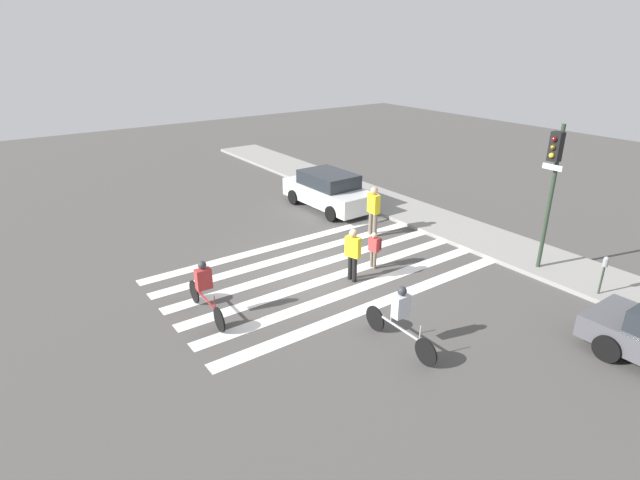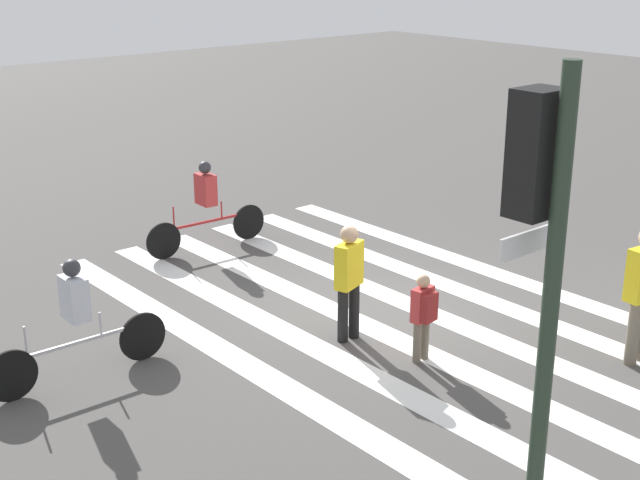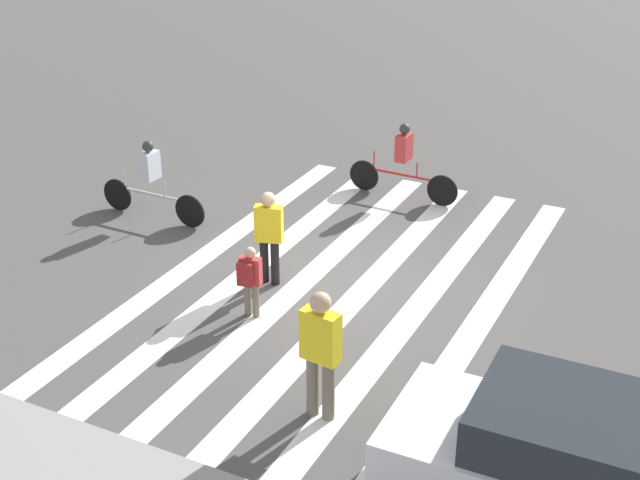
{
  "view_description": "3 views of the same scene",
  "coord_description": "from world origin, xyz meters",
  "px_view_note": "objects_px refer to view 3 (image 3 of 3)",
  "views": [
    {
      "loc": [
        11.5,
        -8.34,
        6.95
      ],
      "look_at": [
        0.13,
        -0.17,
        1.16
      ],
      "focal_mm": 28.0,
      "sensor_mm": 36.0,
      "label": 1
    },
    {
      "loc": [
        8.6,
        8.76,
        5.3
      ],
      "look_at": [
        1.17,
        -0.03,
        1.38
      ],
      "focal_mm": 50.0,
      "sensor_mm": 36.0,
      "label": 2
    },
    {
      "loc": [
        -5.72,
        11.98,
        7.23
      ],
      "look_at": [
        0.02,
        0.5,
        1.06
      ],
      "focal_mm": 50.0,
      "sensor_mm": 36.0,
      "label": 3
    }
  ],
  "objects_px": {
    "cyclist_far_lane": "(151,177)",
    "pedestrian_adult_tall_backpack": "(320,348)",
    "cyclist_near_curb": "(403,158)",
    "pedestrian_child_with_backpack": "(269,233)",
    "car_parked_silver_sedan": "(584,468)",
    "pedestrian_adult_blue_shirt": "(250,277)"
  },
  "relations": [
    {
      "from": "cyclist_far_lane",
      "to": "pedestrian_adult_tall_backpack",
      "type": "bearing_deg",
      "value": 144.86
    },
    {
      "from": "cyclist_near_curb",
      "to": "pedestrian_child_with_backpack",
      "type": "bearing_deg",
      "value": 84.23
    },
    {
      "from": "cyclist_far_lane",
      "to": "car_parked_silver_sedan",
      "type": "distance_m",
      "value": 10.41
    },
    {
      "from": "pedestrian_adult_blue_shirt",
      "to": "car_parked_silver_sedan",
      "type": "distance_m",
      "value": 6.07
    },
    {
      "from": "pedestrian_adult_tall_backpack",
      "to": "cyclist_far_lane",
      "type": "xyz_separation_m",
      "value": [
        5.79,
        -4.25,
        -0.19
      ]
    },
    {
      "from": "cyclist_far_lane",
      "to": "pedestrian_adult_blue_shirt",
      "type": "bearing_deg",
      "value": 147.52
    },
    {
      "from": "pedestrian_child_with_backpack",
      "to": "car_parked_silver_sedan",
      "type": "relative_size",
      "value": 0.38
    },
    {
      "from": "pedestrian_child_with_backpack",
      "to": "car_parked_silver_sedan",
      "type": "distance_m",
      "value": 6.83
    },
    {
      "from": "cyclist_near_curb",
      "to": "car_parked_silver_sedan",
      "type": "bearing_deg",
      "value": 125.76
    },
    {
      "from": "pedestrian_adult_blue_shirt",
      "to": "cyclist_near_curb",
      "type": "relative_size",
      "value": 0.5
    },
    {
      "from": "car_parked_silver_sedan",
      "to": "cyclist_far_lane",
      "type": "bearing_deg",
      "value": -28.0
    },
    {
      "from": "pedestrian_adult_tall_backpack",
      "to": "cyclist_far_lane",
      "type": "bearing_deg",
      "value": -28.88
    },
    {
      "from": "pedestrian_child_with_backpack",
      "to": "cyclist_far_lane",
      "type": "height_order",
      "value": "pedestrian_child_with_backpack"
    },
    {
      "from": "pedestrian_adult_blue_shirt",
      "to": "car_parked_silver_sedan",
      "type": "bearing_deg",
      "value": -30.85
    },
    {
      "from": "pedestrian_adult_blue_shirt",
      "to": "car_parked_silver_sedan",
      "type": "height_order",
      "value": "car_parked_silver_sedan"
    },
    {
      "from": "pedestrian_adult_blue_shirt",
      "to": "cyclist_far_lane",
      "type": "bearing_deg",
      "value": 138.19
    },
    {
      "from": "cyclist_near_curb",
      "to": "car_parked_silver_sedan",
      "type": "xyz_separation_m",
      "value": [
        -5.26,
        7.93,
        -0.07
      ]
    },
    {
      "from": "cyclist_near_curb",
      "to": "car_parked_silver_sedan",
      "type": "relative_size",
      "value": 0.55
    },
    {
      "from": "pedestrian_child_with_backpack",
      "to": "pedestrian_adult_blue_shirt",
      "type": "height_order",
      "value": "pedestrian_child_with_backpack"
    },
    {
      "from": "cyclist_far_lane",
      "to": "cyclist_near_curb",
      "type": "xyz_separation_m",
      "value": [
        -3.99,
        -3.16,
        -0.0
      ]
    },
    {
      "from": "pedestrian_adult_tall_backpack",
      "to": "cyclist_near_curb",
      "type": "relative_size",
      "value": 0.77
    },
    {
      "from": "pedestrian_child_with_backpack",
      "to": "pedestrian_adult_blue_shirt",
      "type": "relative_size",
      "value": 1.37
    }
  ]
}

